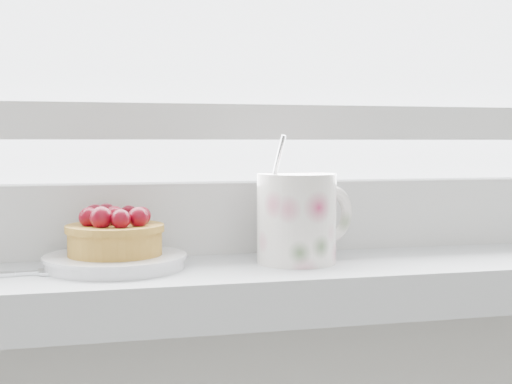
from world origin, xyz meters
name	(u,v)px	position (x,y,z in m)	size (l,w,h in m)	color
saucer	(115,262)	(-0.08, 1.89, 0.95)	(0.12, 0.12, 0.01)	silver
raspberry_tart	(115,233)	(-0.08, 1.89, 0.97)	(0.09, 0.09, 0.04)	olive
floral_mug	(299,216)	(0.08, 1.88, 0.98)	(0.11, 0.09, 0.12)	silver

